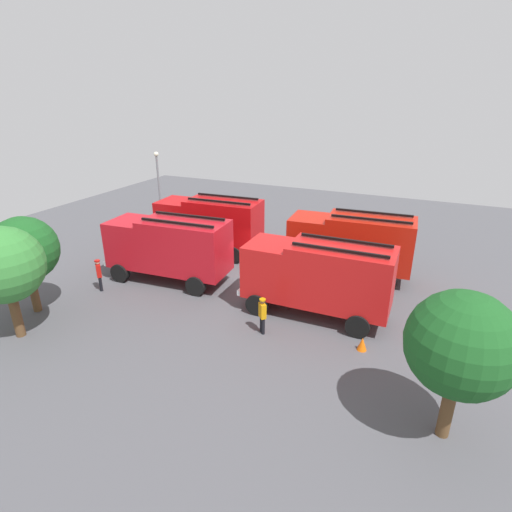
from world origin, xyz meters
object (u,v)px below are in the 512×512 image
object	(u,v)px
tree_2	(24,250)
fire_truck_1	(210,222)
firefighter_2	(130,241)
tree_0	(461,345)
traffic_cone_0	(362,344)
fire_truck_2	(318,275)
firefighter_0	(335,243)
firefighter_1	(270,266)
firefighter_3	(99,273)
fire_truck_0	(351,242)
lamppost	(159,183)
firefighter_4	(262,314)
tree_1	(4,265)
fire_truck_3	(169,246)

from	to	relation	value
tree_2	fire_truck_1	bearing A→B (deg)	-110.09
firefighter_2	tree_0	world-z (taller)	tree_0
traffic_cone_0	tree_2	bearing A→B (deg)	12.01
fire_truck_1	fire_truck_2	xyz separation A→B (m)	(-9.00, 5.20, 0.00)
firefighter_0	firefighter_2	size ratio (longest dim) A/B	1.10
firefighter_1	firefighter_3	xyz separation A→B (m)	(8.12, 4.78, 0.03)
fire_truck_1	fire_truck_2	distance (m)	10.39
fire_truck_1	firefighter_2	world-z (taller)	fire_truck_1
firefighter_0	fire_truck_0	bearing A→B (deg)	12.29
fire_truck_0	lamppost	xyz separation A→B (m)	(16.04, -3.46, 1.37)
firefighter_4	tree_2	xyz separation A→B (m)	(11.13, 2.79, 2.31)
tree_1	firefighter_3	bearing A→B (deg)	-90.13
fire_truck_3	firefighter_4	distance (m)	7.76
fire_truck_2	tree_0	world-z (taller)	tree_0
firefighter_0	lamppost	xyz separation A→B (m)	(14.57, -1.04, 2.49)
fire_truck_1	fire_truck_3	world-z (taller)	same
fire_truck_2	firefighter_1	distance (m)	4.40
lamppost	firefighter_3	bearing A→B (deg)	109.86
fire_truck_1	fire_truck_3	size ratio (longest dim) A/B	1.00
fire_truck_2	fire_truck_3	world-z (taller)	same
fire_truck_0	firefighter_1	world-z (taller)	fire_truck_0
firefighter_2	firefighter_3	world-z (taller)	firefighter_3
fire_truck_0	lamppost	bearing A→B (deg)	-15.80
fire_truck_0	tree_2	size ratio (longest dim) A/B	1.50
tree_1	lamppost	xyz separation A→B (m)	(3.98, -16.01, 0.07)
fire_truck_0	tree_1	world-z (taller)	tree_1
fire_truck_1	firefighter_0	xyz separation A→B (m)	(-7.97, -2.44, -1.13)
fire_truck_2	traffic_cone_0	size ratio (longest dim) A/B	12.07
firefighter_3	firefighter_1	bearing A→B (deg)	-18.42
fire_truck_1	firefighter_1	bearing A→B (deg)	149.82
fire_truck_2	firefighter_3	world-z (taller)	fire_truck_2
firefighter_2	firefighter_3	distance (m)	5.48
fire_truck_0	firefighter_0	bearing A→B (deg)	-62.39
fire_truck_1	firefighter_1	distance (m)	6.28
tree_0	tree_1	size ratio (longest dim) A/B	0.99
traffic_cone_0	tree_0	bearing A→B (deg)	132.01
firefighter_1	firefighter_2	xyz separation A→B (m)	(10.25, -0.27, -0.08)
lamppost	tree_2	bearing A→B (deg)	100.91
firefighter_1	firefighter_2	size ratio (longest dim) A/B	1.07
firefighter_2	firefighter_4	world-z (taller)	firefighter_4
tree_2	firefighter_4	bearing A→B (deg)	-165.92
tree_0	firefighter_3	bearing A→B (deg)	-10.84
fire_truck_1	firefighter_2	size ratio (longest dim) A/B	4.46
firefighter_0	fire_truck_2	bearing A→B (deg)	-11.28
fire_truck_1	tree_1	distance (m)	12.86
fire_truck_2	tree_0	xyz separation A→B (m)	(-5.91, 5.71, 1.25)
fire_truck_2	firefighter_1	bearing A→B (deg)	-35.40
firefighter_4	traffic_cone_0	world-z (taller)	firefighter_4
fire_truck_3	firefighter_3	size ratio (longest dim) A/B	4.09
fire_truck_0	tree_1	bearing A→B (deg)	42.51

